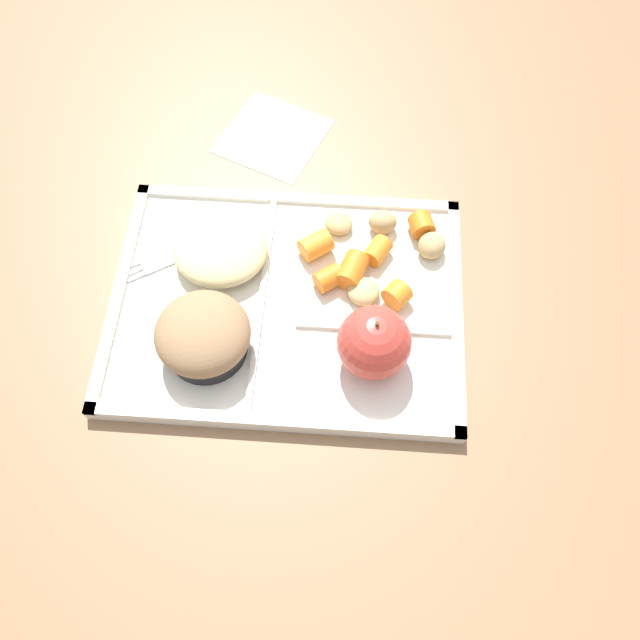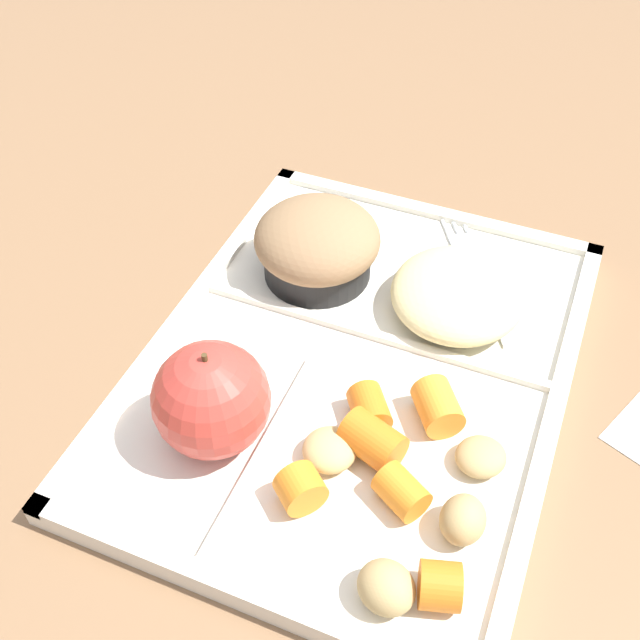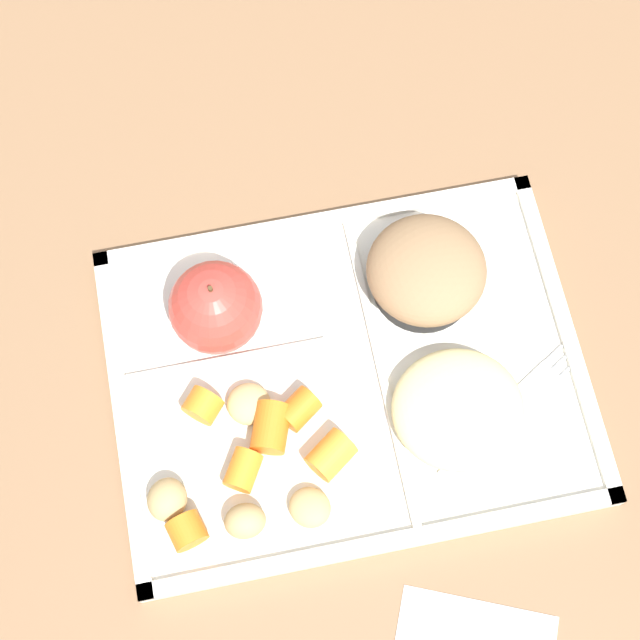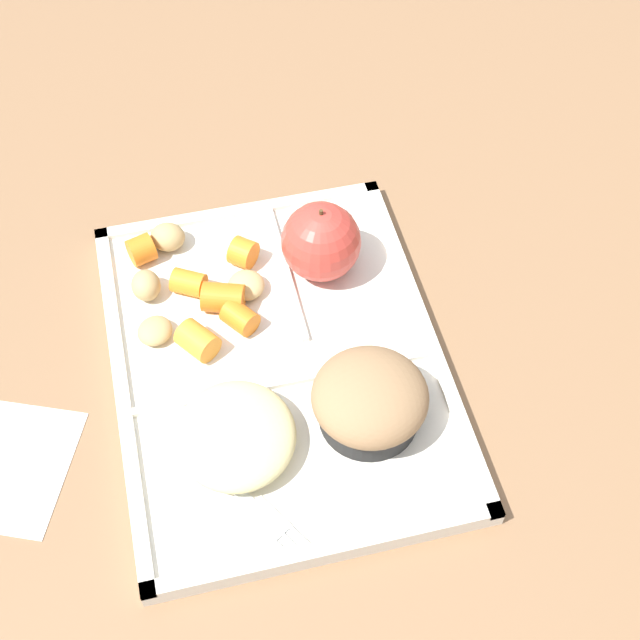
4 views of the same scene
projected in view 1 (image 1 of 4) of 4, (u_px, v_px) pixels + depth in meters
The scene contains 20 objects.
ground at pixel (287, 306), 0.72m from camera, with size 6.00×6.00×0.00m, color #846042.
lunch_tray at pixel (287, 303), 0.71m from camera, with size 0.37×0.28×0.02m.
green_apple at pixel (374, 343), 0.64m from camera, with size 0.07×0.07×0.08m.
bran_muffin at pixel (204, 336), 0.66m from camera, with size 0.10×0.10×0.06m.
carrot_slice_edge at pixel (422, 225), 0.74m from camera, with size 0.03×0.03×0.02m, color orange.
carrot_slice_diagonal at pixel (352, 270), 0.71m from camera, with size 0.03×0.03×0.04m, color orange.
carrot_slice_large at pixel (397, 295), 0.70m from camera, with size 0.03×0.03×0.02m, color orange.
carrot_slice_back at pixel (316, 245), 0.73m from camera, with size 0.03×0.03×0.03m, color orange.
carrot_slice_near_corner at pixel (377, 251), 0.73m from camera, with size 0.02×0.02×0.03m, color orange.
carrot_slice_tilted at pixel (329, 278), 0.71m from camera, with size 0.02×0.02×0.03m, color orange.
potato_chunk_golden at pixel (363, 292), 0.70m from camera, with size 0.03×0.03×0.02m, color tan.
potato_chunk_wedge at pixel (432, 245), 0.73m from camera, with size 0.03×0.03×0.02m, color tan.
potato_chunk_small at pixel (383, 222), 0.74m from camera, with size 0.03×0.03×0.03m, color tan.
potato_chunk_browned at pixel (339, 223), 0.75m from camera, with size 0.03×0.03×0.02m, color tan.
egg_noodle_pile at pixel (221, 249), 0.72m from camera, with size 0.10×0.10×0.03m, color beige.
meatball_back at pixel (206, 264), 0.71m from camera, with size 0.03×0.03×0.03m, color #755B4C.
meatball_side at pixel (230, 239), 0.73m from camera, with size 0.03×0.03×0.03m, color brown.
meatball_front at pixel (214, 258), 0.72m from camera, with size 0.03×0.03×0.03m, color brown.
plastic_fork at pixel (178, 254), 0.74m from camera, with size 0.13×0.09×0.00m.
paper_napkin at pixel (273, 136), 0.84m from camera, with size 0.12×0.12×0.00m, color white.
Camera 1 is at (-0.06, 0.35, 0.63)m, focal length 37.15 mm.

